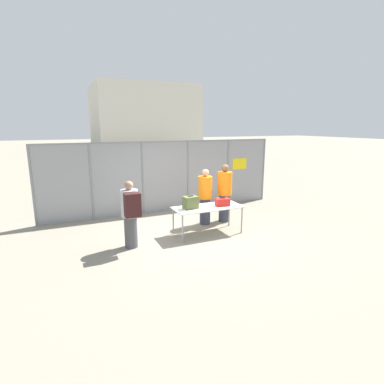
{
  "coord_description": "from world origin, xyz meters",
  "views": [
    {
      "loc": [
        -3.23,
        -7.05,
        2.88
      ],
      "look_at": [
        0.09,
        0.41,
        1.05
      ],
      "focal_mm": 28.0,
      "sensor_mm": 36.0,
      "label": 1
    }
  ],
  "objects_px": {
    "suitcase_olive": "(191,202)",
    "security_worker_far": "(225,192)",
    "traveler_hooded": "(131,212)",
    "utility_trailer": "(195,183)",
    "security_worker_near": "(205,196)",
    "suitcase_red": "(223,202)",
    "inspection_table": "(208,209)"
  },
  "relations": [
    {
      "from": "suitcase_olive",
      "to": "security_worker_far",
      "type": "xyz_separation_m",
      "value": [
        1.43,
        0.71,
        -0.01
      ]
    },
    {
      "from": "traveler_hooded",
      "to": "utility_trailer",
      "type": "xyz_separation_m",
      "value": [
        3.84,
        4.8,
        -0.46
      ]
    },
    {
      "from": "security_worker_near",
      "to": "utility_trailer",
      "type": "xyz_separation_m",
      "value": [
        1.44,
        3.91,
        -0.41
      ]
    },
    {
      "from": "suitcase_olive",
      "to": "utility_trailer",
      "type": "xyz_separation_m",
      "value": [
        2.22,
        4.62,
        -0.47
      ]
    },
    {
      "from": "security_worker_far",
      "to": "suitcase_red",
      "type": "bearing_deg",
      "value": 83.04
    },
    {
      "from": "inspection_table",
      "to": "utility_trailer",
      "type": "relative_size",
      "value": 0.54
    },
    {
      "from": "suitcase_olive",
      "to": "suitcase_red",
      "type": "xyz_separation_m",
      "value": [
        0.9,
        -0.09,
        -0.06
      ]
    },
    {
      "from": "suitcase_olive",
      "to": "suitcase_red",
      "type": "height_order",
      "value": "suitcase_olive"
    },
    {
      "from": "traveler_hooded",
      "to": "utility_trailer",
      "type": "height_order",
      "value": "traveler_hooded"
    },
    {
      "from": "inspection_table",
      "to": "traveler_hooded",
      "type": "height_order",
      "value": "traveler_hooded"
    },
    {
      "from": "security_worker_near",
      "to": "security_worker_far",
      "type": "xyz_separation_m",
      "value": [
        0.65,
        -0.0,
        0.05
      ]
    },
    {
      "from": "inspection_table",
      "to": "utility_trailer",
      "type": "xyz_separation_m",
      "value": [
        1.73,
        4.67,
        -0.26
      ]
    },
    {
      "from": "traveler_hooded",
      "to": "security_worker_near",
      "type": "relative_size",
      "value": 0.99
    },
    {
      "from": "utility_trailer",
      "to": "suitcase_red",
      "type": "bearing_deg",
      "value": -105.62
    },
    {
      "from": "suitcase_red",
      "to": "utility_trailer",
      "type": "height_order",
      "value": "suitcase_red"
    },
    {
      "from": "security_worker_near",
      "to": "security_worker_far",
      "type": "height_order",
      "value": "security_worker_far"
    },
    {
      "from": "inspection_table",
      "to": "traveler_hooded",
      "type": "xyz_separation_m",
      "value": [
        -2.1,
        -0.14,
        0.2
      ]
    },
    {
      "from": "traveler_hooded",
      "to": "suitcase_olive",
      "type": "bearing_deg",
      "value": 20.34
    },
    {
      "from": "suitcase_olive",
      "to": "suitcase_red",
      "type": "relative_size",
      "value": 0.97
    },
    {
      "from": "traveler_hooded",
      "to": "security_worker_near",
      "type": "distance_m",
      "value": 2.56
    },
    {
      "from": "suitcase_olive",
      "to": "security_worker_near",
      "type": "relative_size",
      "value": 0.23
    },
    {
      "from": "inspection_table",
      "to": "utility_trailer",
      "type": "bearing_deg",
      "value": 69.61
    },
    {
      "from": "security_worker_far",
      "to": "utility_trailer",
      "type": "relative_size",
      "value": 0.51
    },
    {
      "from": "traveler_hooded",
      "to": "utility_trailer",
      "type": "distance_m",
      "value": 6.16
    },
    {
      "from": "inspection_table",
      "to": "utility_trailer",
      "type": "height_order",
      "value": "utility_trailer"
    },
    {
      "from": "inspection_table",
      "to": "security_worker_near",
      "type": "xyz_separation_m",
      "value": [
        0.29,
        0.76,
        0.15
      ]
    },
    {
      "from": "suitcase_red",
      "to": "security_worker_far",
      "type": "relative_size",
      "value": 0.23
    },
    {
      "from": "traveler_hooded",
      "to": "security_worker_far",
      "type": "bearing_deg",
      "value": 30.3
    },
    {
      "from": "security_worker_near",
      "to": "suitcase_red",
      "type": "bearing_deg",
      "value": 93.38
    },
    {
      "from": "suitcase_red",
      "to": "security_worker_near",
      "type": "distance_m",
      "value": 0.82
    },
    {
      "from": "suitcase_olive",
      "to": "security_worker_far",
      "type": "height_order",
      "value": "security_worker_far"
    },
    {
      "from": "security_worker_near",
      "to": "suitcase_olive",
      "type": "bearing_deg",
      "value": 37.19
    }
  ]
}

